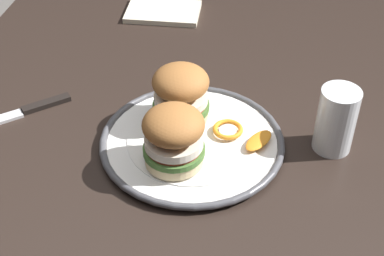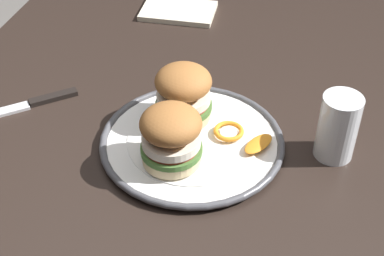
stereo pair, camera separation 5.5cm
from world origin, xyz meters
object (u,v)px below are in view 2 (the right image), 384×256
object	(u,v)px
dinner_plate	(192,142)
sandwich_half_right	(183,93)
sandwich_half_left	(171,135)
table_knife	(27,106)
dining_table	(183,162)
drinking_glass	(337,131)

from	to	relation	value
dinner_plate	sandwich_half_right	size ratio (longest dim) A/B	2.55
sandwich_half_left	sandwich_half_right	world-z (taller)	same
sandwich_half_right	table_knife	bearing A→B (deg)	94.68
dining_table	table_knife	size ratio (longest dim) A/B	6.63
table_knife	sandwich_half_right	bearing A→B (deg)	-85.32
dinner_plate	table_knife	xyz separation A→B (m)	(0.03, 0.32, -0.01)
sandwich_half_right	drinking_glass	world-z (taller)	sandwich_half_right
table_knife	sandwich_half_left	bearing A→B (deg)	-106.30
sandwich_half_left	dining_table	bearing A→B (deg)	7.38
dining_table	dinner_plate	distance (m)	0.13
dining_table	drinking_glass	world-z (taller)	drinking_glass
dining_table	sandwich_half_right	distance (m)	0.17
drinking_glass	table_knife	bearing A→B (deg)	91.00
sandwich_half_right	table_knife	xyz separation A→B (m)	(-0.02, 0.29, -0.07)
dinner_plate	table_knife	world-z (taller)	dinner_plate
dining_table	table_knife	world-z (taller)	table_knife
dining_table	drinking_glass	bearing A→B (deg)	-95.18
sandwich_half_left	table_knife	bearing A→B (deg)	73.70
dinner_plate	dining_table	bearing A→B (deg)	28.25
dinner_plate	sandwich_half_left	bearing A→B (deg)	162.45
sandwich_half_left	table_knife	xyz separation A→B (m)	(0.09, 0.30, -0.07)
dining_table	sandwich_half_right	size ratio (longest dim) A/B	9.86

